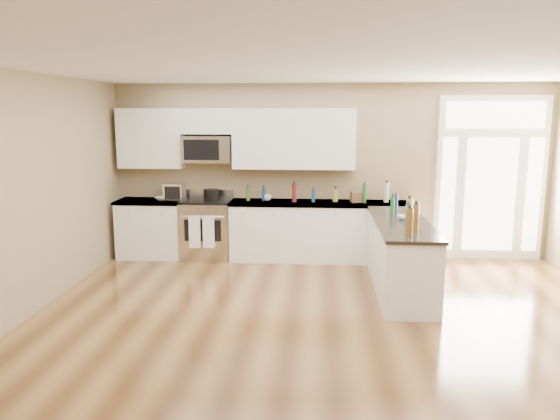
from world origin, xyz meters
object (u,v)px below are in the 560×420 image
object	(u,v)px
kitchen_range	(207,229)
toaster_oven	(174,192)
stockpot	(211,194)
peninsula_cabinet	(400,258)

from	to	relation	value
kitchen_range	toaster_oven	bearing A→B (deg)	176.59
stockpot	toaster_oven	world-z (taller)	toaster_oven
peninsula_cabinet	stockpot	world-z (taller)	stockpot
peninsula_cabinet	kitchen_range	world-z (taller)	kitchen_range
peninsula_cabinet	stockpot	distance (m)	3.22
stockpot	kitchen_range	bearing A→B (deg)	-178.75
kitchen_range	stockpot	xyz separation A→B (m)	(0.08, 0.00, 0.57)
peninsula_cabinet	toaster_oven	xyz separation A→B (m)	(-3.42, 1.48, 0.64)
toaster_oven	peninsula_cabinet	bearing A→B (deg)	-20.07
peninsula_cabinet	toaster_oven	size ratio (longest dim) A/B	7.33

